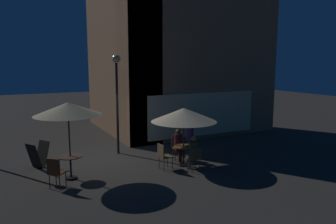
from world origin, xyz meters
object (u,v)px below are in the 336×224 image
cafe_table_1 (184,151)px  patron_seated_0 (178,143)px  menu_sandwich_board (38,155)px  patio_umbrella_0 (68,109)px  patio_umbrella_1 (184,115)px  cafe_chair_1 (177,145)px  cafe_chair_3 (195,157)px  cafe_table_0 (70,162)px  patron_standing_2 (190,129)px  street_lamp_near_corner (117,84)px  cafe_chair_0 (55,170)px  cafe_chair_2 (163,154)px  patron_seated_1 (193,151)px

cafe_table_1 → patron_seated_0: size_ratio=0.62×
menu_sandwich_board → patio_umbrella_0: size_ratio=0.37×
patio_umbrella_1 → cafe_chair_1: 1.59m
menu_sandwich_board → cafe_chair_3: size_ratio=1.06×
cafe_table_0 → patron_standing_2: patron_standing_2 is taller
street_lamp_near_corner → patron_standing_2: 3.90m
cafe_chair_3 → patron_seated_0: bearing=-6.0°
menu_sandwich_board → patio_umbrella_1: 5.48m
patio_umbrella_0 → cafe_chair_1: bearing=4.6°
cafe_chair_1 → cafe_chair_3: size_ratio=1.05×
cafe_chair_0 → cafe_chair_2: 3.69m
cafe_table_1 → patron_seated_1: patron_seated_1 is taller
patron_standing_2 → patio_umbrella_0: bearing=75.2°
cafe_table_0 → patio_umbrella_1: patio_umbrella_1 is taller
street_lamp_near_corner → patron_seated_0: (1.79, -1.99, -2.24)m
cafe_chair_1 → patron_seated_0: (-0.03, -0.14, 0.13)m
cafe_chair_0 → cafe_chair_1: 4.84m
menu_sandwich_board → cafe_table_0: 1.89m
street_lamp_near_corner → patron_standing_2: size_ratio=2.49×
cafe_table_0 → patio_umbrella_0: size_ratio=0.31×
cafe_chair_0 → cafe_chair_3: size_ratio=1.09×
street_lamp_near_corner → cafe_chair_2: 3.69m
cafe_table_1 → cafe_chair_2: cafe_chair_2 is taller
menu_sandwich_board → cafe_chair_2: 4.55m
patron_standing_2 → cafe_chair_3: bearing=119.9°
cafe_table_0 → patio_umbrella_0: 1.74m
menu_sandwich_board → cafe_chair_3: (4.83, -2.96, 0.06)m
menu_sandwich_board → patio_umbrella_1: size_ratio=0.39×
patio_umbrella_0 → cafe_chair_0: size_ratio=2.63×
menu_sandwich_board → patron_standing_2: patron_standing_2 is taller
street_lamp_near_corner → patron_seated_0: size_ratio=3.33×
street_lamp_near_corner → menu_sandwich_board: street_lamp_near_corner is taller
cafe_table_0 → patron_seated_1: size_ratio=0.61×
menu_sandwich_board → cafe_table_1: menu_sandwich_board is taller
patron_seated_1 → cafe_chair_2: bearing=55.2°
cafe_table_1 → cafe_chair_2: bearing=-176.7°
cafe_table_0 → cafe_table_1: cafe_table_0 is taller
cafe_table_0 → patron_seated_0: size_ratio=0.63×
cafe_table_1 → patron_seated_1: size_ratio=0.60×
patio_umbrella_1 → cafe_chair_3: size_ratio=2.72×
cafe_chair_1 → patron_seated_0: bearing=0.0°
menu_sandwich_board → cafe_chair_3: bearing=-63.7°
cafe_chair_0 → patron_seated_1: (4.55, -0.47, 0.13)m
cafe_chair_3 → patio_umbrella_0: bearing=72.2°
street_lamp_near_corner → patron_standing_2: (3.25, -0.43, -2.11)m
street_lamp_near_corner → patio_umbrella_0: (-2.35, -2.18, -0.62)m
patron_seated_0 → patron_seated_1: size_ratio=0.97×
menu_sandwich_board → cafe_chair_2: bearing=-61.5°
patio_umbrella_0 → cafe_chair_3: (3.99, -1.27, -1.78)m
cafe_chair_1 → cafe_chair_3: cafe_chair_1 is taller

